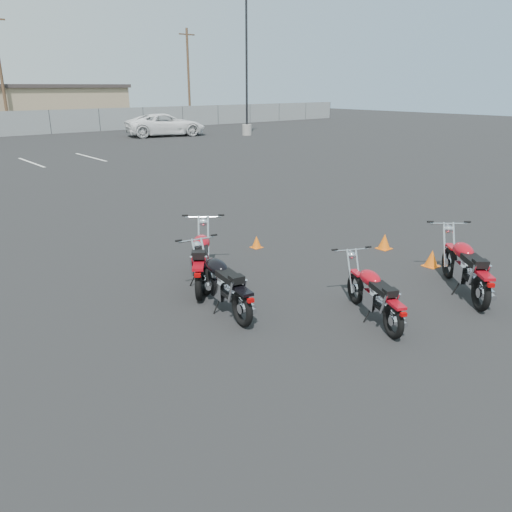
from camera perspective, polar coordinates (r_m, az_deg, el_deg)
ground at (r=8.67m, az=1.53°, el=-5.33°), size 120.00×120.00×0.00m
motorcycle_front_red at (r=9.34m, az=-6.22°, el=-0.36°), size 1.68×2.01×1.09m
motorcycle_second_black at (r=8.26m, az=-3.87°, el=-3.17°), size 0.82×2.06×1.01m
motorcycle_third_red at (r=8.13m, az=13.38°, el=-4.32°), size 1.16×1.84×0.93m
motorcycle_rear_red at (r=9.64m, az=22.88°, el=-1.22°), size 1.74×1.92×1.07m
training_cone_near at (r=11.53m, az=0.06°, el=1.64°), size 0.23×0.23×0.28m
training_cone_far at (r=10.94m, az=19.44°, el=-0.25°), size 0.29×0.29×0.35m
training_cone_extra at (r=11.81m, az=14.47°, el=1.63°), size 0.30×0.30×0.35m
light_pole_east at (r=38.77m, az=-1.06°, el=17.35°), size 0.80×0.70×9.83m
tan_building_east at (r=52.23m, az=-23.67°, el=15.51°), size 14.40×9.40×3.70m
utility_pole_c at (r=46.33m, az=-27.18°, el=18.33°), size 1.80×0.24×9.00m
utility_pole_d at (r=54.46m, az=-7.73°, el=19.90°), size 1.80×0.24×9.00m
white_van at (r=38.93m, az=-10.33°, el=15.23°), size 4.29×7.19×2.56m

